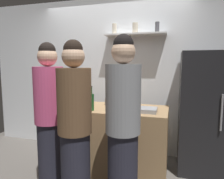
# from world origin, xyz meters

# --- Properties ---
(back_wall_assembly) EXTENTS (4.80, 0.32, 2.60)m
(back_wall_assembly) POSITION_xyz_m (0.00, 1.25, 1.30)
(back_wall_assembly) COLOR white
(back_wall_assembly) RESTS_ON ground
(refrigerator) EXTENTS (0.62, 0.64, 1.67)m
(refrigerator) POSITION_xyz_m (1.37, 0.85, 0.84)
(refrigerator) COLOR black
(refrigerator) RESTS_ON ground
(counter) EXTENTS (1.50, 0.74, 0.91)m
(counter) POSITION_xyz_m (0.17, 0.48, 0.46)
(counter) COLOR #9E7A51
(counter) RESTS_ON ground
(baking_pan) EXTENTS (0.34, 0.24, 0.05)m
(baking_pan) POSITION_xyz_m (0.61, 0.35, 0.94)
(baking_pan) COLOR gray
(baking_pan) RESTS_ON counter
(utensil_holder) EXTENTS (0.12, 0.12, 0.22)m
(utensil_holder) POSITION_xyz_m (0.07, 0.64, 0.97)
(utensil_holder) COLOR #B2B2B7
(utensil_holder) RESTS_ON counter
(wine_bottle_pale_glass) EXTENTS (0.07, 0.07, 0.33)m
(wine_bottle_pale_glass) POSITION_xyz_m (-0.51, 0.17, 1.04)
(wine_bottle_pale_glass) COLOR #B2BFB2
(wine_bottle_pale_glass) RESTS_ON counter
(wine_bottle_green_glass) EXTENTS (0.07, 0.07, 0.32)m
(wine_bottle_green_glass) POSITION_xyz_m (-0.04, 0.24, 1.03)
(wine_bottle_green_glass) COLOR #19471E
(wine_bottle_green_glass) RESTS_ON counter
(wine_bottle_amber_glass) EXTENTS (0.08, 0.08, 0.31)m
(wine_bottle_amber_glass) POSITION_xyz_m (-0.29, 0.44, 1.03)
(wine_bottle_amber_glass) COLOR #472814
(wine_bottle_amber_glass) RESTS_ON counter
(water_bottle_plastic) EXTENTS (0.08, 0.08, 0.25)m
(water_bottle_plastic) POSITION_xyz_m (0.18, 0.75, 1.02)
(water_bottle_plastic) COLOR silver
(water_bottle_plastic) RESTS_ON counter
(person_grey_hoodie) EXTENTS (0.34, 0.34, 1.78)m
(person_grey_hoodie) POSITION_xyz_m (0.51, -0.30, 0.89)
(person_grey_hoodie) COLOR #262633
(person_grey_hoodie) RESTS_ON ground
(person_brown_jacket) EXTENTS (0.34, 0.34, 1.74)m
(person_brown_jacket) POSITION_xyz_m (0.03, -0.38, 0.87)
(person_brown_jacket) COLOR #262633
(person_brown_jacket) RESTS_ON ground
(person_pink_top) EXTENTS (0.34, 0.34, 1.75)m
(person_pink_top) POSITION_xyz_m (-0.41, -0.14, 0.87)
(person_pink_top) COLOR #262633
(person_pink_top) RESTS_ON ground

